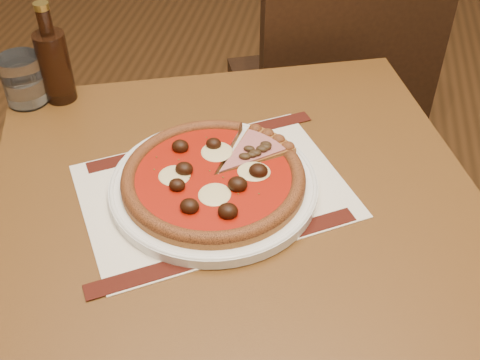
{
  "coord_description": "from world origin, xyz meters",
  "views": [
    {
      "loc": [
        0.36,
        -1.65,
        1.42
      ],
      "look_at": [
        0.23,
        -0.93,
        0.78
      ],
      "focal_mm": 45.0,
      "sensor_mm": 36.0,
      "label": 1
    }
  ],
  "objects_px": {
    "plate": "(214,186)",
    "chair_far": "(332,87)",
    "table": "(238,244)",
    "bottle": "(54,63)",
    "pizza": "(213,177)",
    "water_glass": "(23,80)"
  },
  "relations": [
    {
      "from": "water_glass",
      "to": "bottle",
      "type": "height_order",
      "value": "bottle"
    },
    {
      "from": "chair_far",
      "to": "pizza",
      "type": "bearing_deg",
      "value": 53.65
    },
    {
      "from": "water_glass",
      "to": "chair_far",
      "type": "bearing_deg",
      "value": 39.58
    },
    {
      "from": "plate",
      "to": "chair_far",
      "type": "bearing_deg",
      "value": 76.08
    },
    {
      "from": "chair_far",
      "to": "bottle",
      "type": "height_order",
      "value": "chair_far"
    },
    {
      "from": "table",
      "to": "pizza",
      "type": "bearing_deg",
      "value": 157.83
    },
    {
      "from": "chair_far",
      "to": "pizza",
      "type": "relative_size",
      "value": 3.18
    },
    {
      "from": "pizza",
      "to": "plate",
      "type": "bearing_deg",
      "value": 60.63
    },
    {
      "from": "chair_far",
      "to": "water_glass",
      "type": "bearing_deg",
      "value": 17.17
    },
    {
      "from": "pizza",
      "to": "water_glass",
      "type": "xyz_separation_m",
      "value": [
        -0.42,
        0.19,
        0.02
      ]
    },
    {
      "from": "pizza",
      "to": "water_glass",
      "type": "relative_size",
      "value": 3.05
    },
    {
      "from": "table",
      "to": "plate",
      "type": "height_order",
      "value": "plate"
    },
    {
      "from": "bottle",
      "to": "table",
      "type": "bearing_deg",
      "value": -30.17
    },
    {
      "from": "chair_far",
      "to": "plate",
      "type": "distance_m",
      "value": 0.73
    },
    {
      "from": "plate",
      "to": "water_glass",
      "type": "height_order",
      "value": "water_glass"
    },
    {
      "from": "table",
      "to": "water_glass",
      "type": "relative_size",
      "value": 10.45
    },
    {
      "from": "pizza",
      "to": "bottle",
      "type": "bearing_deg",
      "value": 148.93
    },
    {
      "from": "chair_far",
      "to": "table",
      "type": "bearing_deg",
      "value": 57.44
    },
    {
      "from": "chair_far",
      "to": "water_glass",
      "type": "distance_m",
      "value": 0.8
    },
    {
      "from": "table",
      "to": "bottle",
      "type": "xyz_separation_m",
      "value": [
        -0.4,
        0.23,
        0.18
      ]
    },
    {
      "from": "chair_far",
      "to": "water_glass",
      "type": "height_order",
      "value": "chair_far"
    },
    {
      "from": "plate",
      "to": "bottle",
      "type": "xyz_separation_m",
      "value": [
        -0.36,
        0.22,
        0.07
      ]
    }
  ]
}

